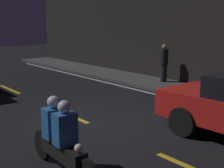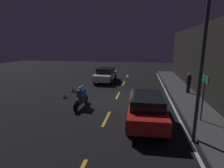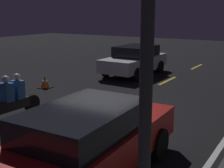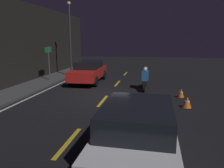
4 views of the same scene
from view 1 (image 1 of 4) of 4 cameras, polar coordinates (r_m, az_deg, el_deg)
ground_plane at (r=8.31m, az=-4.37°, el=-7.19°), size 56.00×56.00×0.00m
raised_curb at (r=11.85m, az=16.42°, el=-1.70°), size 28.00×2.00×0.13m
lane_dash_b at (r=13.07m, az=-18.22°, el=-0.90°), size 2.00×0.14×0.01m
lane_dash_c at (r=9.11m, az=-7.97°, el=-5.58°), size 2.00×0.14×0.01m
lane_solid_kerb at (r=10.88m, az=12.63°, el=-2.98°), size 25.20×0.14×0.01m
motorcycle at (r=5.55m, az=-9.35°, el=-9.90°), size 2.24×0.39×1.36m
pedestrian at (r=13.39m, az=9.48°, el=3.83°), size 0.34×0.34×1.59m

